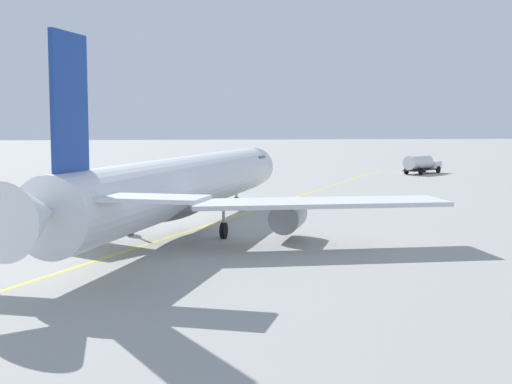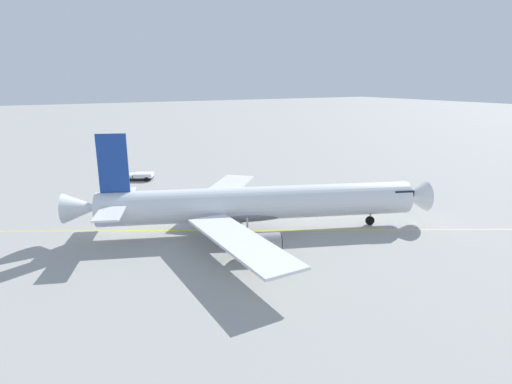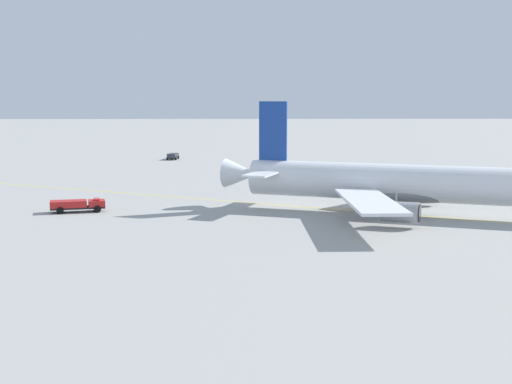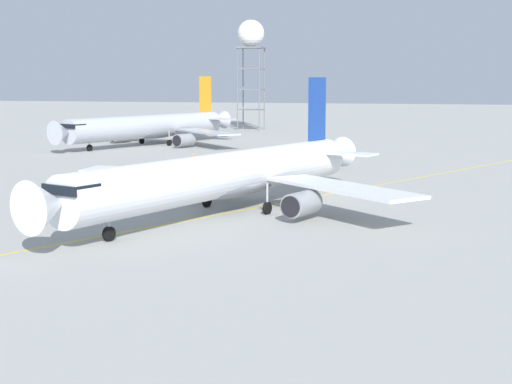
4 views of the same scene
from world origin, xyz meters
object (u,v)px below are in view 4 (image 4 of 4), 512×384
Objects in this scene: ops_pickup_truck at (322,162)px; safety_cone_far at (194,154)px; safety_cone_mid at (195,157)px; airliner_secondary at (150,127)px; safety_cone_near at (196,159)px; airliner_main at (228,176)px; radar_tower at (251,38)px.

safety_cone_far is (-10.51, -21.39, -0.53)m from ops_pickup_truck.
safety_cone_mid is 3.25m from safety_cone_far.
airliner_secondary is 21.58m from safety_cone_far.
safety_cone_near and safety_cone_mid have the same top height.
airliner_main is 74.99× the size of safety_cone_near.
radar_tower reaches higher than safety_cone_near.
ops_pickup_truck is 19.41m from safety_cone_near.
ops_pickup_truck reaches higher than safety_cone_near.
airliner_main reaches higher than ops_pickup_truck.
airliner_main is 35.92m from ops_pickup_truck.
ops_pickup_truck is at bearing -163.75° from airliner_main.
safety_cone_near and safety_cone_far have the same top height.
airliner_main is 1.05× the size of airliner_secondary.
airliner_main is at bearing -18.43° from ops_pickup_truck.
safety_cone_near is (67.06, 8.66, -20.61)m from radar_tower.
radar_tower reaches higher than airliner_main.
ops_pickup_truck is 11.01× the size of safety_cone_far.
airliner_secondary is at bearing -9.41° from radar_tower.
ops_pickup_truck is 79.05m from radar_tower.
radar_tower is 70.69m from safety_cone_near.
safety_cone_near is at bearing -137.27° from airliner_main.
airliner_main is 1.65× the size of radar_tower.
radar_tower is (-44.24, 7.33, 17.72)m from airliner_secondary.
airliner_secondary is at bearing -143.08° from safety_cone_mid.
safety_cone_mid and safety_cone_far have the same top height.
safety_cone_far is (-3.03, -1.19, 0.00)m from safety_cone_mid.
ops_pickup_truck is at bearing 63.83° from safety_cone_far.
ops_pickup_truck is 11.01× the size of safety_cone_near.
ops_pickup_truck is 0.24× the size of radar_tower.
airliner_secondary is at bearing -141.63° from ops_pickup_truck.
safety_cone_far is (-46.24, -18.52, -2.97)m from airliner_main.
airliner_secondary is at bearing -144.99° from safety_cone_near.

